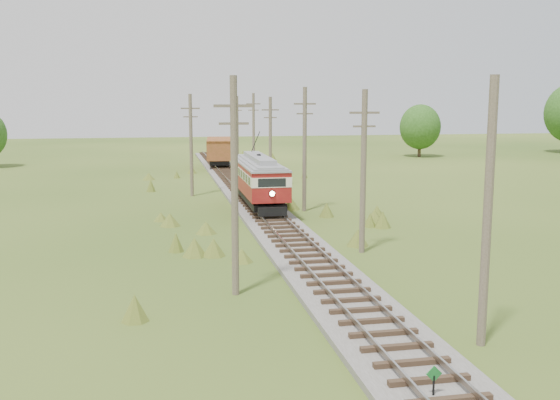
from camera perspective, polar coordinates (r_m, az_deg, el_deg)
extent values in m
cube|color=#605B54|center=(48.18, -2.30, -0.38)|extent=(3.60, 96.00, 0.25)
cube|color=#726659|center=(48.03, -3.14, 0.02)|extent=(0.08, 96.00, 0.17)
cube|color=#726659|center=(48.24, -1.46, 0.07)|extent=(0.08, 96.00, 0.17)
cube|color=#2D2116|center=(48.15, -2.30, -0.14)|extent=(2.40, 96.00, 0.16)
cylinder|color=black|center=(17.78, 13.85, -16.49)|extent=(0.06, 0.06, 0.80)
cube|color=#186E27|center=(17.60, 13.91, -15.17)|extent=(0.45, 0.03, 0.45)
cube|color=black|center=(46.12, -1.93, 0.28)|extent=(2.33, 10.40, 0.42)
cube|color=maroon|center=(45.98, -1.93, 1.44)|extent=(2.73, 11.31, 1.03)
cube|color=beige|center=(45.88, -1.94, 2.49)|extent=(2.76, 11.37, 0.66)
cube|color=black|center=(45.88, -1.94, 2.49)|extent=(2.78, 10.86, 0.52)
cube|color=maroon|center=(45.83, -1.94, 3.07)|extent=(2.73, 11.31, 0.28)
cube|color=gray|center=(45.80, -1.94, 3.46)|extent=(2.78, 11.42, 0.36)
cube|color=gray|center=(45.77, -1.95, 3.86)|extent=(1.26, 8.47, 0.38)
sphere|color=#FFF2BF|center=(40.37, -0.72, 0.59)|extent=(0.34, 0.34, 0.34)
cylinder|color=black|center=(47.36, -2.26, 5.32)|extent=(0.09, 4.38, 1.81)
cylinder|color=black|center=(41.85, -2.01, -0.68)|extent=(0.12, 0.75, 0.75)
cylinder|color=black|center=(42.08, -0.11, -0.62)|extent=(0.12, 0.75, 0.75)
cylinder|color=black|center=(50.22, -3.45, 0.93)|extent=(0.12, 0.75, 0.75)
cylinder|color=black|center=(50.41, -1.86, 0.97)|extent=(0.12, 0.75, 0.75)
cube|color=black|center=(76.01, -5.56, 3.66)|extent=(3.00, 8.09, 0.55)
cube|color=brown|center=(75.90, -5.57, 4.69)|extent=(3.65, 9.02, 2.20)
cube|color=brown|center=(75.82, -5.59, 5.56)|extent=(3.72, 9.20, 0.13)
cylinder|color=black|center=(73.38, -6.19, 3.50)|extent=(0.21, 0.89, 0.88)
cylinder|color=black|center=(73.39, -4.90, 3.52)|extent=(0.21, 0.89, 0.88)
cylinder|color=black|center=(78.64, -6.17, 3.87)|extent=(0.21, 0.89, 0.88)
cylinder|color=black|center=(78.64, -4.96, 3.88)|extent=(0.21, 0.89, 0.88)
cone|color=gray|center=(65.08, -1.49, 2.47)|extent=(3.02, 3.02, 1.13)
cone|color=gray|center=(64.32, -0.69, 2.18)|extent=(1.70, 1.70, 0.66)
cylinder|color=brown|center=(21.03, 18.45, -1.25)|extent=(0.30, 0.30, 8.80)
cylinder|color=brown|center=(32.92, 7.63, 2.52)|extent=(0.30, 0.30, 8.60)
cube|color=brown|center=(32.72, 7.74, 7.92)|extent=(1.60, 0.12, 0.12)
cube|color=brown|center=(32.74, 7.71, 6.69)|extent=(1.20, 0.10, 0.10)
cylinder|color=brown|center=(45.34, 2.26, 4.60)|extent=(0.30, 0.30, 9.00)
cube|color=brown|center=(45.20, 2.29, 8.78)|extent=(1.60, 0.12, 0.12)
cube|color=brown|center=(45.21, 2.28, 7.89)|extent=(1.20, 0.10, 0.10)
cylinder|color=brown|center=(58.02, -0.89, 5.27)|extent=(0.30, 0.30, 8.40)
cube|color=brown|center=(57.90, -0.89, 8.24)|extent=(1.60, 0.12, 0.12)
cube|color=brown|center=(57.92, -0.89, 7.55)|extent=(1.20, 0.10, 0.10)
cylinder|color=brown|center=(70.88, -2.43, 6.15)|extent=(0.30, 0.30, 8.90)
cube|color=brown|center=(70.79, -2.45, 8.78)|extent=(1.60, 0.12, 0.12)
cube|color=brown|center=(70.80, -2.44, 8.21)|extent=(1.20, 0.10, 0.10)
cylinder|color=brown|center=(83.72, -3.90, 6.50)|extent=(0.30, 0.30, 8.70)
cube|color=brown|center=(83.64, -3.93, 8.66)|extent=(1.60, 0.12, 0.12)
cube|color=brown|center=(83.65, -3.92, 8.18)|extent=(1.20, 0.10, 0.10)
cylinder|color=brown|center=(25.41, -4.18, 1.12)|extent=(0.30, 0.30, 9.00)
cube|color=brown|center=(25.17, -4.26, 8.58)|extent=(1.60, 0.12, 0.12)
cube|color=brown|center=(25.19, -4.24, 6.99)|extent=(1.20, 0.10, 0.10)
cylinder|color=brown|center=(53.19, -8.13, 4.95)|extent=(0.30, 0.30, 8.60)
cube|color=brown|center=(53.07, -8.20, 8.29)|extent=(1.60, 0.12, 0.12)
cube|color=brown|center=(53.08, -8.19, 7.54)|extent=(1.20, 0.10, 0.10)
cylinder|color=#38281C|center=(93.01, 12.62, 4.65)|extent=(0.50, 0.50, 2.52)
ellipsoid|color=#224715|center=(92.84, 12.69, 6.55)|extent=(5.88, 5.88, 6.47)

